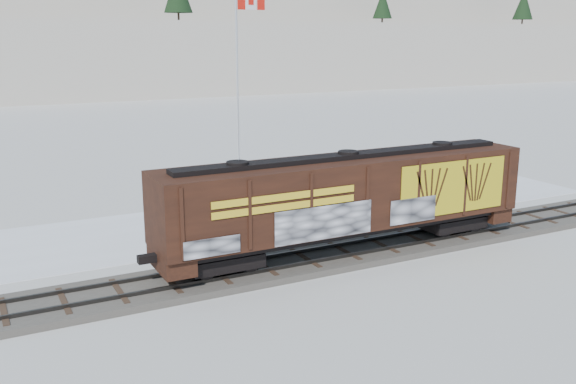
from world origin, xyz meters
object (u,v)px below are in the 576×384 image
car_silver (228,215)px  car_dark (371,191)px  hopper_railcar (348,196)px  car_white (235,213)px  flagpole (240,122)px

car_silver → car_dark: (9.55, 1.11, -0.03)m
hopper_railcar → car_white: hopper_railcar is taller
car_dark → car_white: bearing=89.5°
hopper_railcar → car_silver: bearing=115.6°
flagpole → car_dark: size_ratio=2.60×
car_dark → car_silver: bearing=89.4°
car_silver → car_white: bearing=-106.1°
hopper_railcar → car_dark: bearing=49.2°
hopper_railcar → car_white: (-2.66, 6.43, -2.02)m
car_white → hopper_railcar: bearing=-155.3°
hopper_railcar → flagpole: flagpole is taller
hopper_railcar → car_dark: (6.48, 7.52, -2.10)m
car_silver → car_white: 0.42m
hopper_railcar → car_dark: hopper_railcar is taller
flagpole → car_white: 7.82m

